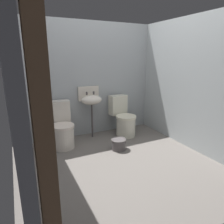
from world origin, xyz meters
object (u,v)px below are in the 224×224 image
object	(u,v)px
toilet_left	(62,129)
sink	(91,99)
bucket	(119,144)
toilet_right	(124,119)
wooden_door_post	(43,130)

from	to	relation	value
toilet_left	sink	size ratio (longest dim) A/B	0.79
bucket	toilet_left	bearing A→B (deg)	145.25
toilet_left	sink	world-z (taller)	sink
toilet_left	toilet_right	world-z (taller)	same
toilet_right	sink	bearing A→B (deg)	-21.78
toilet_left	toilet_right	distance (m)	1.24
sink	bucket	distance (m)	1.02
toilet_left	toilet_right	xyz separation A→B (m)	(1.24, -0.00, 0.00)
toilet_left	bucket	size ratio (longest dim) A/B	2.96
toilet_right	bucket	distance (m)	0.74
toilet_left	sink	distance (m)	0.78
wooden_door_post	bucket	world-z (taller)	wooden_door_post
toilet_right	sink	xyz separation A→B (m)	(-0.61, 0.19, 0.43)
toilet_right	sink	distance (m)	0.77
sink	bucket	xyz separation A→B (m)	(0.20, -0.76, -0.66)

